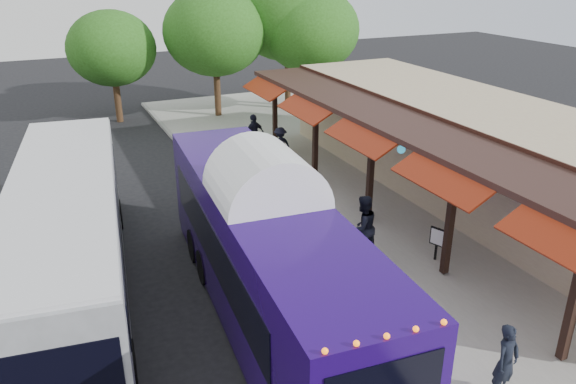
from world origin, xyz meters
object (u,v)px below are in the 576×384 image
ped_d (280,145)px  sign_board (437,238)px  coach_bus (266,251)px  ped_b (363,227)px  city_bus (68,231)px  ped_a (506,361)px  ped_c (254,135)px

ped_d → sign_board: (0.70, -9.76, -0.08)m
coach_bus → ped_b: size_ratio=5.84×
city_bus → ped_b: size_ratio=6.24×
coach_bus → city_bus: bearing=145.4°
coach_bus → ped_d: bearing=68.9°
ped_a → city_bus: bearing=121.6°
ped_a → ped_d: bearing=72.2°
ped_a → sign_board: 5.53m
ped_d → sign_board: 9.79m
ped_b → ped_d: ped_b is taller
ped_d → ped_a: bearing=72.0°
coach_bus → ped_a: size_ratio=6.95×
city_bus → sign_board: size_ratio=11.89×
ped_c → ped_d: size_ratio=1.19×
city_bus → sign_board: bearing=-9.5°
ped_b → ped_d: 8.81m
coach_bus → city_bus: size_ratio=0.94×
city_bus → ped_d: city_bus is taller
sign_board → city_bus: bearing=141.8°
city_bus → coach_bus: bearing=-31.9°
ped_a → sign_board: size_ratio=1.60×
ped_a → ped_d: size_ratio=1.06×
ped_d → sign_board: ped_d is taller
ped_d → coach_bus: bearing=52.8°
city_bus → sign_board: (9.75, -2.88, -0.93)m
ped_a → ped_b: 6.09m
ped_a → ped_c: 16.25m
ped_c → sign_board: bearing=77.1°
coach_bus → city_bus: (-4.21, 3.39, -0.16)m
city_bus → ped_c: size_ratio=6.59×
ped_a → ped_c: size_ratio=0.89×
coach_bus → sign_board: 5.68m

